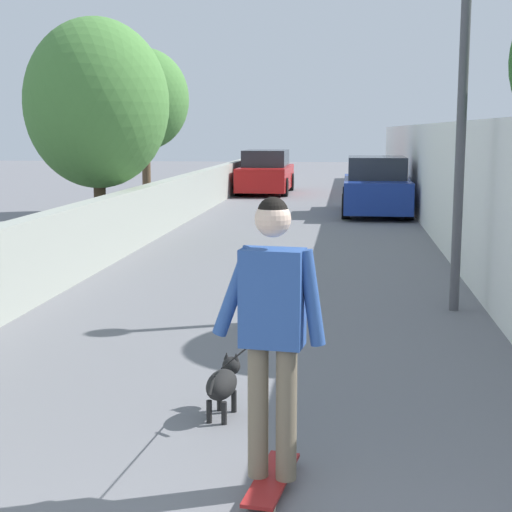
% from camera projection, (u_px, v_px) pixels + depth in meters
% --- Properties ---
extents(ground_plane, '(80.00, 80.00, 0.00)m').
position_uv_depth(ground_plane, '(294.00, 240.00, 15.97)').
color(ground_plane, slate).
extents(wall_left, '(48.00, 0.30, 1.12)m').
position_uv_depth(wall_left, '(123.00, 223.00, 14.27)').
color(wall_left, '#999E93').
rests_on(wall_left, ground).
extents(fence_right, '(48.00, 0.30, 2.38)m').
position_uv_depth(fence_right, '(458.00, 191.00, 13.47)').
color(fence_right, white).
rests_on(fence_right, ground).
extents(tree_left_near, '(2.37, 2.37, 4.41)m').
position_uv_depth(tree_left_near, '(145.00, 100.00, 20.89)').
color(tree_left_near, brown).
rests_on(tree_left_near, ground).
extents(tree_left_far, '(2.78, 2.78, 4.37)m').
position_uv_depth(tree_left_far, '(97.00, 104.00, 14.99)').
color(tree_left_far, '#473523').
rests_on(tree_left_far, ground).
extents(lamp_post, '(0.36, 0.36, 4.16)m').
position_uv_depth(lamp_post, '(463.00, 77.00, 9.33)').
color(lamp_post, '#4C4C51').
rests_on(lamp_post, ground).
extents(skateboard, '(0.82, 0.30, 0.08)m').
position_uv_depth(skateboard, '(272.00, 479.00, 4.89)').
color(skateboard, maroon).
rests_on(skateboard, ground).
extents(person_skateboarder, '(0.27, 0.72, 1.76)m').
position_uv_depth(person_skateboarder, '(272.00, 316.00, 4.72)').
color(person_skateboarder, '#726651').
rests_on(person_skateboarder, skateboard).
extents(dog, '(1.55, 0.66, 1.06)m').
position_uv_depth(dog, '(223.00, 383.00, 6.12)').
color(dog, black).
rests_on(dog, ground).
extents(car_near, '(4.17, 1.80, 1.54)m').
position_uv_depth(car_near, '(376.00, 187.00, 20.90)').
color(car_near, navy).
rests_on(car_near, ground).
extents(car_far, '(4.39, 1.80, 1.54)m').
position_uv_depth(car_far, '(266.00, 173.00, 27.85)').
color(car_far, '#B71414').
rests_on(car_far, ground).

